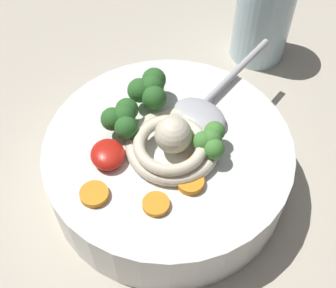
# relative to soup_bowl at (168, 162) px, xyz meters

# --- Properties ---
(table_slab) EXTENTS (1.18, 1.18, 0.04)m
(table_slab) POSITION_rel_soup_bowl_xyz_m (-0.03, 0.04, -0.06)
(table_slab) COLOR #BCB29E
(table_slab) RESTS_ON ground
(soup_bowl) EXTENTS (0.26, 0.26, 0.07)m
(soup_bowl) POSITION_rel_soup_bowl_xyz_m (0.00, 0.00, 0.00)
(soup_bowl) COLOR white
(soup_bowl) RESTS_ON table_slab
(noodle_pile) EXTENTS (0.11, 0.10, 0.04)m
(noodle_pile) POSITION_rel_soup_bowl_xyz_m (0.01, 0.00, 0.05)
(noodle_pile) COLOR beige
(noodle_pile) RESTS_ON soup_bowl
(soup_spoon) EXTENTS (0.14, 0.15, 0.02)m
(soup_spoon) POSITION_rel_soup_bowl_xyz_m (-0.04, 0.05, 0.04)
(soup_spoon) COLOR #B7B7BC
(soup_spoon) RESTS_ON soup_bowl
(chili_sauce_dollop) EXTENTS (0.04, 0.03, 0.02)m
(chili_sauce_dollop) POSITION_rel_soup_bowl_xyz_m (0.01, -0.06, 0.04)
(chili_sauce_dollop) COLOR red
(chili_sauce_dollop) RESTS_ON soup_bowl
(broccoli_floret_left) EXTENTS (0.05, 0.04, 0.04)m
(broccoli_floret_left) POSITION_rel_soup_bowl_xyz_m (-0.06, -0.01, 0.06)
(broccoli_floret_left) COLOR #7A9E60
(broccoli_floret_left) RESTS_ON soup_bowl
(broccoli_floret_far) EXTENTS (0.04, 0.04, 0.03)m
(broccoli_floret_far) POSITION_rel_soup_bowl_xyz_m (0.02, 0.04, 0.05)
(broccoli_floret_far) COLOR #7A9E60
(broccoli_floret_far) RESTS_ON soup_bowl
(broccoli_floret_rear) EXTENTS (0.05, 0.04, 0.04)m
(broccoli_floret_rear) POSITION_rel_soup_bowl_xyz_m (-0.02, -0.04, 0.06)
(broccoli_floret_rear) COLOR #7A9E60
(broccoli_floret_rear) RESTS_ON soup_bowl
(carrot_slice_beside_noodles) EXTENTS (0.02, 0.02, 0.00)m
(carrot_slice_beside_noodles) POSITION_rel_soup_bowl_xyz_m (0.03, 0.02, 0.04)
(carrot_slice_beside_noodles) COLOR orange
(carrot_slice_beside_noodles) RESTS_ON soup_bowl
(carrot_slice_extra_a) EXTENTS (0.03, 0.03, 0.01)m
(carrot_slice_extra_a) POSITION_rel_soup_bowl_xyz_m (0.07, -0.03, 0.04)
(carrot_slice_extra_a) COLOR orange
(carrot_slice_extra_a) RESTS_ON soup_bowl
(carrot_slice_front) EXTENTS (0.03, 0.03, 0.01)m
(carrot_slice_front) POSITION_rel_soup_bowl_xyz_m (0.05, -0.08, 0.04)
(carrot_slice_front) COLOR orange
(carrot_slice_front) RESTS_ON soup_bowl
(carrot_slice_beside_chili) EXTENTS (0.03, 0.03, 0.01)m
(carrot_slice_beside_chili) POSITION_rel_soup_bowl_xyz_m (0.05, 0.01, 0.04)
(carrot_slice_beside_chili) COLOR orange
(carrot_slice_beside_chili) RESTS_ON soup_bowl
(drinking_glass) EXTENTS (0.08, 0.08, 0.12)m
(drinking_glass) POSITION_rel_soup_bowl_xyz_m (-0.19, 0.17, 0.02)
(drinking_glass) COLOR silver
(drinking_glass) RESTS_ON table_slab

